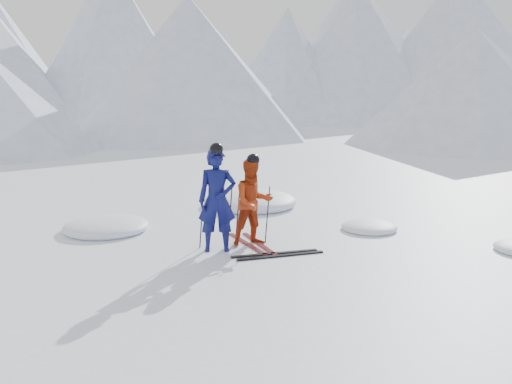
{
  "coord_description": "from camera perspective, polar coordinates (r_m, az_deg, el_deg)",
  "views": [
    {
      "loc": [
        -2.03,
        -9.85,
        3.04
      ],
      "look_at": [
        -1.35,
        0.5,
        1.1
      ],
      "focal_mm": 38.0,
      "sensor_mm": 36.0,
      "label": 1
    }
  ],
  "objects": [
    {
      "name": "pole_blue_left",
      "position": [
        10.56,
        -5.72,
        -2.48
      ],
      "size": [
        0.13,
        0.09,
        1.32
      ],
      "primitive_type": "cylinder",
      "rotation": [
        0.05,
        0.08,
        0.0
      ],
      "color": "black",
      "rests_on": "ground"
    },
    {
      "name": "ski_worn_right",
      "position": [
        10.95,
        0.33,
        -5.44
      ],
      "size": [
        0.59,
        1.65,
        0.03
      ],
      "primitive_type": "cube",
      "rotation": [
        0.0,
        0.0,
        0.3
      ],
      "color": "black",
      "rests_on": "ground"
    },
    {
      "name": "skier_red",
      "position": [
        10.74,
        -0.31,
        -1.1
      ],
      "size": [
        1.01,
        0.89,
        1.73
      ],
      "primitive_type": "imported",
      "rotation": [
        0.0,
        0.0,
        0.34
      ],
      "color": "#AD310D",
      "rests_on": "ground"
    },
    {
      "name": "ski_worn_left",
      "position": [
        10.93,
        -0.93,
        -5.47
      ],
      "size": [
        0.7,
        1.62,
        0.03
      ],
      "primitive_type": "cube",
      "rotation": [
        0.0,
        0.0,
        0.37
      ],
      "color": "black",
      "rests_on": "ground"
    },
    {
      "name": "ski_loose_b",
      "position": [
        10.17,
        2.62,
        -6.72
      ],
      "size": [
        1.67,
        0.51,
        0.03
      ],
      "primitive_type": "cube",
      "rotation": [
        0.0,
        0.0,
        1.82
      ],
      "color": "black",
      "rests_on": "ground"
    },
    {
      "name": "snow_lumps",
      "position": [
        13.48,
        -1.92,
        -2.44
      ],
      "size": [
        9.87,
        6.35,
        0.55
      ],
      "color": "white",
      "rests_on": "ground"
    },
    {
      "name": "pole_blue_right",
      "position": [
        10.65,
        -2.74,
        -2.33
      ],
      "size": [
        0.13,
        0.08,
        1.32
      ],
      "primitive_type": "cylinder",
      "rotation": [
        -0.04,
        0.08,
        0.0
      ],
      "color": "black",
      "rests_on": "ground"
    },
    {
      "name": "ski_loose_a",
      "position": [
        10.3,
        1.97,
        -6.49
      ],
      "size": [
        1.68,
        0.45,
        0.03
      ],
      "primitive_type": "cube",
      "rotation": [
        0.0,
        0.0,
        1.79
      ],
      "color": "black",
      "rests_on": "ground"
    },
    {
      "name": "skier_blue",
      "position": [
        10.33,
        -4.12,
        -0.87
      ],
      "size": [
        0.74,
        0.5,
        1.98
      ],
      "primitive_type": "imported",
      "rotation": [
        0.0,
        0.0,
        0.04
      ],
      "color": "#0C104D",
      "rests_on": "ground"
    },
    {
      "name": "mountain_range",
      "position": [
        45.96,
        6.15,
        15.13
      ],
      "size": [
        106.15,
        62.94,
        15.53
      ],
      "color": "#B2BCD1",
      "rests_on": "ground"
    },
    {
      "name": "ground",
      "position": [
        10.5,
        7.6,
        -6.32
      ],
      "size": [
        160.0,
        160.0,
        0.0
      ],
      "primitive_type": "plane",
      "color": "white",
      "rests_on": "ground"
    },
    {
      "name": "pole_red_right",
      "position": [
        10.96,
        1.21,
        -2.39
      ],
      "size": [
        0.12,
        0.08,
        1.15
      ],
      "primitive_type": "cylinder",
      "rotation": [
        -0.05,
        0.08,
        0.0
      ],
      "color": "black",
      "rests_on": "ground"
    },
    {
      "name": "pole_red_left",
      "position": [
        11.03,
        -1.94,
        -2.32
      ],
      "size": [
        0.12,
        0.09,
        1.15
      ],
      "primitive_type": "cylinder",
      "rotation": [
        0.06,
        0.08,
        0.0
      ],
      "color": "black",
      "rests_on": "ground"
    }
  ]
}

